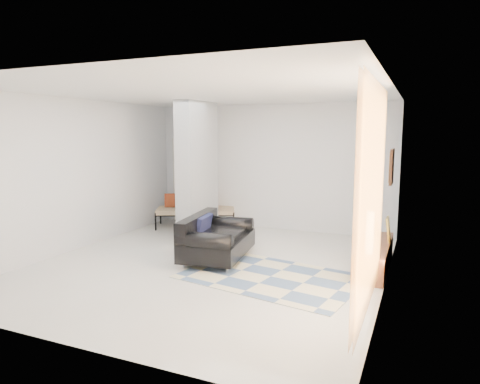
% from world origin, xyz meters
% --- Properties ---
extents(floor, '(6.00, 6.00, 0.00)m').
position_xyz_m(floor, '(0.00, 0.00, 0.00)').
color(floor, beige).
rests_on(floor, ground).
extents(ceiling, '(6.00, 6.00, 0.00)m').
position_xyz_m(ceiling, '(0.00, 0.00, 2.80)').
color(ceiling, white).
rests_on(ceiling, wall_back).
extents(wall_back, '(6.00, 0.00, 6.00)m').
position_xyz_m(wall_back, '(0.00, 3.00, 1.40)').
color(wall_back, silver).
rests_on(wall_back, ground).
extents(wall_front, '(6.00, 0.00, 6.00)m').
position_xyz_m(wall_front, '(0.00, -3.00, 1.40)').
color(wall_front, silver).
rests_on(wall_front, ground).
extents(wall_left, '(0.00, 6.00, 6.00)m').
position_xyz_m(wall_left, '(-2.75, 0.00, 1.40)').
color(wall_left, silver).
rests_on(wall_left, ground).
extents(wall_right, '(0.00, 6.00, 6.00)m').
position_xyz_m(wall_right, '(2.75, 0.00, 1.40)').
color(wall_right, silver).
rests_on(wall_right, ground).
extents(partition_column, '(0.35, 1.20, 2.80)m').
position_xyz_m(partition_column, '(-1.10, 1.60, 1.40)').
color(partition_column, '#9DA1A3').
rests_on(partition_column, floor).
extents(hallway_door, '(0.85, 0.06, 2.04)m').
position_xyz_m(hallway_door, '(-2.10, 2.96, 1.02)').
color(hallway_door, silver).
rests_on(hallway_door, floor).
extents(curtain, '(0.00, 2.55, 2.55)m').
position_xyz_m(curtain, '(2.67, -1.15, 1.45)').
color(curtain, '#FFAC43').
rests_on(curtain, wall_right).
extents(wall_art, '(0.04, 0.45, 0.55)m').
position_xyz_m(wall_art, '(2.72, 0.90, 1.65)').
color(wall_art, '#3F2111').
rests_on(wall_art, wall_right).
extents(media_console, '(0.45, 1.87, 0.80)m').
position_xyz_m(media_console, '(2.52, 0.90, 0.20)').
color(media_console, brown).
rests_on(media_console, floor).
extents(loveseat, '(1.14, 1.71, 0.76)m').
position_xyz_m(loveseat, '(-0.08, 0.33, 0.35)').
color(loveseat, silver).
rests_on(loveseat, floor).
extents(daybed, '(1.92, 1.43, 0.77)m').
position_xyz_m(daybed, '(-1.66, 2.46, 0.42)').
color(daybed, black).
rests_on(daybed, floor).
extents(area_rug, '(2.84, 2.14, 0.01)m').
position_xyz_m(area_rug, '(1.13, -0.19, 0.01)').
color(area_rug, beige).
rests_on(area_rug, floor).
extents(cylinder_lamp, '(0.12, 0.12, 0.63)m').
position_xyz_m(cylinder_lamp, '(2.50, 0.29, 0.71)').
color(cylinder_lamp, beige).
rests_on(cylinder_lamp, media_console).
extents(bronze_figurine, '(0.12, 0.12, 0.23)m').
position_xyz_m(bronze_figurine, '(2.47, 1.54, 0.51)').
color(bronze_figurine, '#301E15').
rests_on(bronze_figurine, media_console).
extents(vase, '(0.21, 0.21, 0.19)m').
position_xyz_m(vase, '(2.47, 0.79, 0.50)').
color(vase, silver).
rests_on(vase, media_console).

